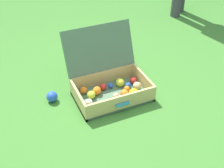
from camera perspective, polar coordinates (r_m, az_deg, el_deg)
ground_plane at (r=2.41m, az=-1.23°, el=-3.13°), size 16.00×16.00×0.00m
open_suitcase at (r=2.42m, az=-0.44°, el=0.36°), size 0.59×0.55×0.50m
stray_ball_on_grass at (r=2.42m, az=-11.39°, el=-2.38°), size 0.09×0.09×0.09m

